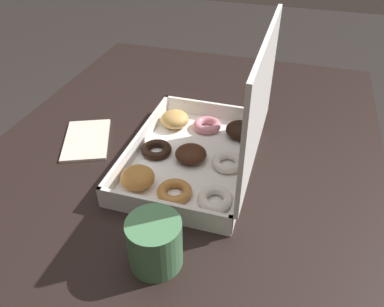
# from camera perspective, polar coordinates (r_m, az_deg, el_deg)

# --- Properties ---
(dining_table) EXTENTS (1.23, 0.85, 0.75)m
(dining_table) POSITION_cam_1_polar(r_m,az_deg,el_deg) (0.84, -2.57, -7.53)
(dining_table) COLOR black
(dining_table) RESTS_ON ground_plane
(donut_box) EXTENTS (0.36, 0.25, 0.28)m
(donut_box) POSITION_cam_1_polar(r_m,az_deg,el_deg) (0.76, 2.32, 1.92)
(donut_box) COLOR white
(donut_box) RESTS_ON dining_table
(coffee_mug) EXTENTS (0.08, 0.08, 0.09)m
(coffee_mug) POSITION_cam_1_polar(r_m,az_deg,el_deg) (0.58, -5.70, -13.30)
(coffee_mug) COLOR #4C8456
(coffee_mug) RESTS_ON dining_table
(paper_napkin) EXTENTS (0.18, 0.15, 0.01)m
(paper_napkin) POSITION_cam_1_polar(r_m,az_deg,el_deg) (0.88, -15.75, 2.06)
(paper_napkin) COLOR silver
(paper_napkin) RESTS_ON dining_table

